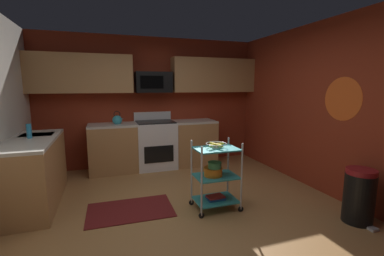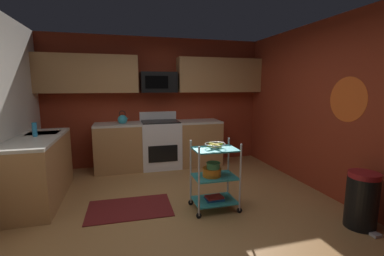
{
  "view_description": "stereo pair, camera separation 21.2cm",
  "coord_description": "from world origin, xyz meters",
  "views": [
    {
      "loc": [
        -0.95,
        -3.01,
        1.63
      ],
      "look_at": [
        0.21,
        0.41,
        1.05
      ],
      "focal_mm": 24.64,
      "sensor_mm": 36.0,
      "label": 1
    },
    {
      "loc": [
        -0.74,
        -3.08,
        1.63
      ],
      "look_at": [
        0.21,
        0.41,
        1.05
      ],
      "focal_mm": 24.64,
      "sensor_mm": 36.0,
      "label": 2
    }
  ],
  "objects": [
    {
      "name": "counter_run",
      "position": [
        -0.76,
        1.66,
        0.46
      ],
      "size": [
        3.45,
        2.22,
        0.92
      ],
      "color": "#B27F4C",
      "rests_on": "ground"
    },
    {
      "name": "mixing_bowl_small",
      "position": [
        0.38,
        0.01,
        0.62
      ],
      "size": [
        0.18,
        0.18,
        0.08
      ],
      "color": "#387F4C",
      "rests_on": "rolling_cart"
    },
    {
      "name": "kettle",
      "position": [
        -0.71,
        2.1,
        1.0
      ],
      "size": [
        0.21,
        0.18,
        0.26
      ],
      "color": "teal",
      "rests_on": "counter_run"
    },
    {
      "name": "trash_can",
      "position": [
        1.9,
        -0.83,
        0.33
      ],
      "size": [
        0.34,
        0.42,
        0.66
      ],
      "color": "black",
      "rests_on": "ground"
    },
    {
      "name": "upper_cabinets",
      "position": [
        -0.0,
        2.23,
        1.85
      ],
      "size": [
        4.4,
        0.33,
        0.7
      ],
      "color": "#B27F4C"
    },
    {
      "name": "fruit_bowl",
      "position": [
        0.42,
        0.05,
        0.88
      ],
      "size": [
        0.27,
        0.27,
        0.07
      ],
      "color": "silver",
      "rests_on": "rolling_cart"
    },
    {
      "name": "dish_soap_bottle",
      "position": [
        -1.93,
        1.05,
        1.02
      ],
      "size": [
        0.06,
        0.06,
        0.2
      ],
      "primitive_type": "cylinder",
      "color": "#2D8CBF",
      "rests_on": "counter_run"
    },
    {
      "name": "floor",
      "position": [
        0.0,
        0.0,
        -0.02
      ],
      "size": [
        4.4,
        4.8,
        0.04
      ],
      "primitive_type": "cube",
      "color": "#A87542",
      "rests_on": "ground"
    },
    {
      "name": "floor_rug",
      "position": [
        -0.67,
        0.34,
        0.01
      ],
      "size": [
        1.11,
        0.72,
        0.01
      ],
      "primitive_type": "cube",
      "rotation": [
        0.0,
        0.0,
        -0.02
      ],
      "color": "maroon",
      "rests_on": "ground"
    },
    {
      "name": "rolling_cart",
      "position": [
        0.42,
        0.05,
        0.45
      ],
      "size": [
        0.62,
        0.42,
        0.91
      ],
      "color": "silver",
      "rests_on": "ground"
    },
    {
      "name": "wall_back",
      "position": [
        0.0,
        2.43,
        1.3
      ],
      "size": [
        4.52,
        0.06,
        2.6
      ],
      "primitive_type": "cube",
      "color": "maroon",
      "rests_on": "ground"
    },
    {
      "name": "microwave",
      "position": [
        0.01,
        2.21,
        1.7
      ],
      "size": [
        0.7,
        0.39,
        0.4
      ],
      "color": "black"
    },
    {
      "name": "mixing_bowl_large",
      "position": [
        0.38,
        0.05,
        0.52
      ],
      "size": [
        0.25,
        0.25,
        0.11
      ],
      "color": "orange",
      "rests_on": "rolling_cart"
    },
    {
      "name": "wall_right",
      "position": [
        2.23,
        0.0,
        1.3
      ],
      "size": [
        0.06,
        4.8,
        2.6
      ],
      "primitive_type": "cube",
      "color": "maroon",
      "rests_on": "ground"
    },
    {
      "name": "wall_flower_decal",
      "position": [
        2.2,
        -0.21,
        1.45
      ],
      "size": [
        0.0,
        0.61,
        0.61
      ],
      "primitive_type": "cylinder",
      "rotation": [
        0.0,
        1.57,
        0.0
      ],
      "color": "#E5591E"
    },
    {
      "name": "book_stack",
      "position": [
        0.42,
        0.05,
        0.15
      ],
      "size": [
        0.24,
        0.18,
        0.05
      ],
      "color": "#1E4C8C",
      "rests_on": "rolling_cart"
    },
    {
      "name": "oven_range",
      "position": [
        0.01,
        2.1,
        0.48
      ],
      "size": [
        0.76,
        0.65,
        1.1
      ],
      "color": "white",
      "rests_on": "ground"
    }
  ]
}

